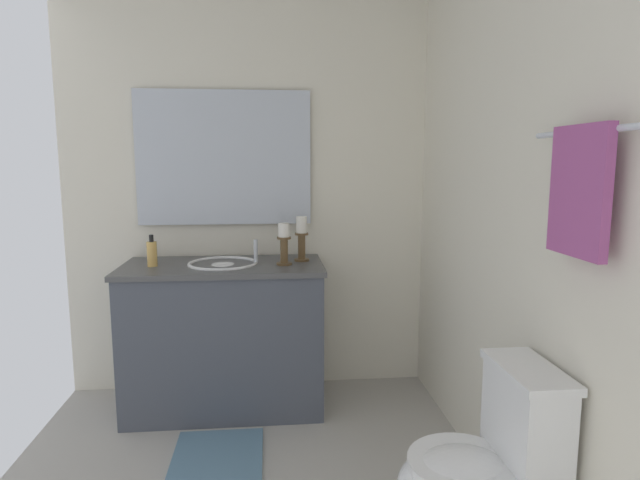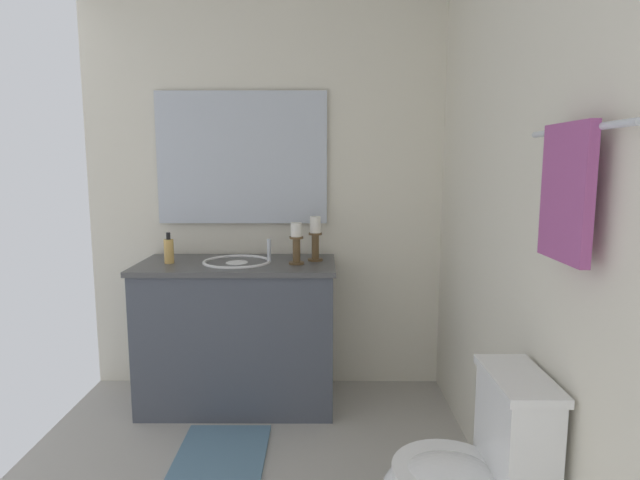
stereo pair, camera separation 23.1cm
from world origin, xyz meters
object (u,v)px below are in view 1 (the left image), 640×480
at_px(mirror, 224,158).
at_px(bath_mat, 217,462).
at_px(candle_holder_tall, 302,238).
at_px(soap_bottle, 152,253).
at_px(candle_holder_short, 284,243).
at_px(towel_near_vanity, 579,191).
at_px(toilet, 481,472).
at_px(vanity_cabinet, 225,336).
at_px(sink_basin, 223,271).
at_px(towel_bar, 589,131).

relative_size(mirror, bath_mat, 1.77).
height_order(candle_holder_tall, soap_bottle, candle_holder_tall).
distance_m(candle_holder_short, towel_near_vanity, 1.73).
bearing_deg(toilet, vanity_cabinet, -144.00).
xyz_separation_m(candle_holder_tall, toilet, (1.44, 0.54, -0.64)).
distance_m(candle_holder_tall, bath_mat, 1.29).
relative_size(sink_basin, towel_near_vanity, 1.01).
height_order(toilet, towel_near_vanity, towel_near_vanity).
xyz_separation_m(mirror, candle_holder_short, (0.33, 0.35, -0.48)).
bearing_deg(bath_mat, towel_bar, 54.01).
height_order(sink_basin, candle_holder_tall, candle_holder_tall).
xyz_separation_m(candle_holder_tall, towel_near_vanity, (1.57, 0.74, 0.35)).
bearing_deg(candle_holder_short, candle_holder_tall, 135.16).
bearing_deg(sink_basin, vanity_cabinet, -90.00).
bearing_deg(towel_near_vanity, towel_bar, 90.00).
bearing_deg(bath_mat, vanity_cabinet, -180.00).
xyz_separation_m(vanity_cabinet, toilet, (1.38, 1.00, -0.07)).
xyz_separation_m(soap_bottle, toilet, (1.35, 1.39, -0.57)).
bearing_deg(sink_basin, bath_mat, -0.09).
bearing_deg(sink_basin, candle_holder_tall, 97.41).
height_order(towel_near_vanity, bath_mat, towel_near_vanity).
relative_size(soap_bottle, towel_near_vanity, 0.45).
height_order(vanity_cabinet, bath_mat, vanity_cabinet).
bearing_deg(candle_holder_short, bath_mat, -31.44).
bearing_deg(vanity_cabinet, sink_basin, 90.00).
relative_size(towel_near_vanity, bath_mat, 0.66).
relative_size(sink_basin, towel_bar, 0.68).
relative_size(candle_holder_short, soap_bottle, 1.33).
bearing_deg(towel_near_vanity, vanity_cabinet, -141.48).
bearing_deg(sink_basin, towel_bar, 38.91).
bearing_deg(candle_holder_short, vanity_cabinet, -97.76).
distance_m(mirror, towel_bar, 2.17).
xyz_separation_m(sink_basin, bath_mat, (0.62, -0.00, -0.82)).
xyz_separation_m(vanity_cabinet, candle_holder_tall, (-0.06, 0.46, 0.57)).
height_order(mirror, toilet, mirror).
distance_m(sink_basin, soap_bottle, 0.41).
relative_size(candle_holder_short, towel_near_vanity, 0.60).
bearing_deg(soap_bottle, sink_basin, 93.32).
distance_m(candle_holder_short, towel_bar, 1.79).
height_order(towel_bar, bath_mat, towel_bar).
bearing_deg(candle_holder_tall, towel_bar, 25.86).
height_order(vanity_cabinet, soap_bottle, soap_bottle).
bearing_deg(candle_holder_tall, toilet, 20.61).
bearing_deg(mirror, towel_near_vanity, 33.88).
relative_size(candle_holder_tall, towel_near_vanity, 0.67).
bearing_deg(toilet, mirror, -148.88).
relative_size(toilet, bath_mat, 1.25).
height_order(soap_bottle, bath_mat, soap_bottle).
xyz_separation_m(sink_basin, towel_bar, (1.51, 1.22, 0.71)).
xyz_separation_m(candle_holder_tall, towel_bar, (1.57, 0.76, 0.53)).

